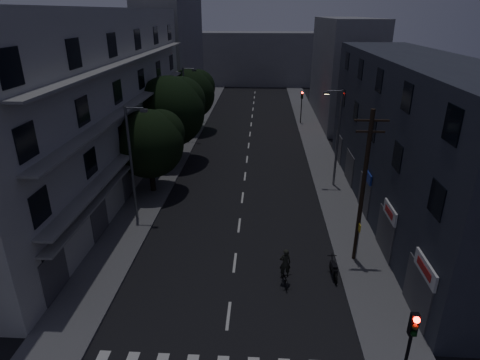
# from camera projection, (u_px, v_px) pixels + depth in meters

# --- Properties ---
(ground) EXTENTS (160.00, 160.00, 0.00)m
(ground) POSITION_uv_depth(u_px,v_px,m) (247.00, 158.00, 40.76)
(ground) COLOR black
(ground) RESTS_ON ground
(sidewalk_left) EXTENTS (3.00, 90.00, 0.15)m
(sidewalk_left) POSITION_uv_depth(u_px,v_px,m) (174.00, 156.00, 41.12)
(sidewalk_left) COLOR #565659
(sidewalk_left) RESTS_ON ground
(sidewalk_right) EXTENTS (3.00, 90.00, 0.15)m
(sidewalk_right) POSITION_uv_depth(u_px,v_px,m) (322.00, 158.00, 40.34)
(sidewalk_right) COLOR #565659
(sidewalk_right) RESTS_ON ground
(lane_markings) EXTENTS (0.15, 60.50, 0.01)m
(lane_markings) POSITION_uv_depth(u_px,v_px,m) (249.00, 139.00, 46.51)
(lane_markings) COLOR beige
(lane_markings) RESTS_ON ground
(building_left) EXTENTS (7.00, 36.00, 14.00)m
(building_left) POSITION_uv_depth(u_px,v_px,m) (96.00, 102.00, 32.23)
(building_left) COLOR #ACADA8
(building_left) RESTS_ON ground
(building_right) EXTENTS (6.19, 28.00, 11.00)m
(building_right) POSITION_uv_depth(u_px,v_px,m) (413.00, 140.00, 27.88)
(building_right) COLOR #282C36
(building_right) RESTS_ON ground
(building_far_left) EXTENTS (6.00, 20.00, 16.00)m
(building_far_left) POSITION_uv_depth(u_px,v_px,m) (173.00, 53.00, 59.43)
(building_far_left) COLOR slate
(building_far_left) RESTS_ON ground
(building_far_right) EXTENTS (6.00, 20.00, 13.00)m
(building_far_right) POSITION_uv_depth(u_px,v_px,m) (343.00, 70.00, 53.25)
(building_far_right) COLOR slate
(building_far_right) RESTS_ON ground
(building_far_end) EXTENTS (24.00, 8.00, 10.00)m
(building_far_end) POSITION_uv_depth(u_px,v_px,m) (256.00, 59.00, 80.21)
(building_far_end) COLOR slate
(building_far_end) RESTS_ON ground
(tree_near) EXTENTS (5.43, 5.43, 6.70)m
(tree_near) POSITION_uv_depth(u_px,v_px,m) (150.00, 141.00, 31.42)
(tree_near) COLOR black
(tree_near) RESTS_ON sidewalk_left
(tree_mid) EXTENTS (6.66, 6.66, 8.19)m
(tree_mid) POSITION_uv_depth(u_px,v_px,m) (170.00, 109.00, 37.65)
(tree_mid) COLOR black
(tree_mid) RESTS_ON sidewalk_left
(tree_far) EXTENTS (5.99, 5.99, 7.40)m
(tree_far) POSITION_uv_depth(u_px,v_px,m) (190.00, 92.00, 47.99)
(tree_far) COLOR black
(tree_far) RESTS_ON sidewalk_left
(traffic_signal_near) EXTENTS (0.28, 0.37, 4.10)m
(traffic_signal_near) POSITION_uv_depth(u_px,v_px,m) (411.00, 341.00, 14.03)
(traffic_signal_near) COLOR black
(traffic_signal_near) RESTS_ON sidewalk_right
(traffic_signal_far_right) EXTENTS (0.28, 0.37, 4.10)m
(traffic_signal_far_right) POSITION_uv_depth(u_px,v_px,m) (302.00, 101.00, 51.74)
(traffic_signal_far_right) COLOR black
(traffic_signal_far_right) RESTS_ON sidewalk_right
(traffic_signal_far_left) EXTENTS (0.28, 0.37, 4.10)m
(traffic_signal_far_left) POSITION_uv_depth(u_px,v_px,m) (202.00, 99.00, 52.50)
(traffic_signal_far_left) COLOR black
(traffic_signal_far_left) RESTS_ON sidewalk_left
(street_lamp_left_near) EXTENTS (1.51, 0.25, 8.00)m
(street_lamp_left_near) POSITION_uv_depth(u_px,v_px,m) (132.00, 159.00, 26.92)
(street_lamp_left_near) COLOR slate
(street_lamp_left_near) RESTS_ON sidewalk_left
(street_lamp_right) EXTENTS (1.51, 0.25, 8.00)m
(street_lamp_right) POSITION_uv_depth(u_px,v_px,m) (337.00, 134.00, 32.34)
(street_lamp_right) COLOR slate
(street_lamp_right) RESTS_ON sidewalk_right
(street_lamp_left_far) EXTENTS (1.51, 0.25, 8.00)m
(street_lamp_left_far) POSITION_uv_depth(u_px,v_px,m) (186.00, 101.00, 44.39)
(street_lamp_left_far) COLOR #54585B
(street_lamp_left_far) RESTS_ON sidewalk_left
(utility_pole) EXTENTS (1.80, 0.24, 9.00)m
(utility_pole) POSITION_uv_depth(u_px,v_px,m) (363.00, 186.00, 22.07)
(utility_pole) COLOR black
(utility_pole) RESTS_ON sidewalk_right
(bus_stop_sign) EXTENTS (0.06, 0.35, 2.52)m
(bus_stop_sign) POSITION_uv_depth(u_px,v_px,m) (358.00, 236.00, 22.85)
(bus_stop_sign) COLOR #595B60
(bus_stop_sign) RESTS_ON sidewalk_right
(motorcycle) EXTENTS (0.51, 1.78, 1.14)m
(motorcycle) POSITION_uv_depth(u_px,v_px,m) (334.00, 270.00, 22.32)
(motorcycle) COLOR black
(motorcycle) RESTS_ON ground
(cyclist) EXTENTS (0.83, 1.77, 2.16)m
(cyclist) POSITION_uv_depth(u_px,v_px,m) (285.00, 272.00, 21.67)
(cyclist) COLOR black
(cyclist) RESTS_ON ground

